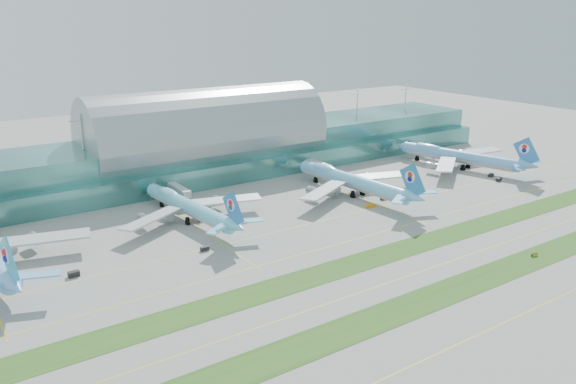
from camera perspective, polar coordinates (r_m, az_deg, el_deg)
ground at (r=189.46m, az=9.38°, el=-6.75°), size 700.00×700.00×0.00m
terminal at (r=287.30m, az=-8.26°, el=4.66°), size 340.00×69.10×36.00m
grass_strip_near at (r=172.35m, az=15.80°, el=-9.76°), size 420.00×12.00×0.08m
grass_strip_far at (r=190.76m, az=8.97°, el=-6.55°), size 420.00×12.00×0.08m
taxiline_a at (r=162.04m, az=21.25°, el=-12.20°), size 420.00×0.35×0.01m
taxiline_b at (r=180.57m, az=12.43°, el=-8.20°), size 420.00×0.35×0.01m
taxiline_c at (r=201.73m, az=5.89°, el=-5.06°), size 420.00×0.35×0.01m
taxiline_d at (r=217.82m, az=2.20°, el=-3.24°), size 420.00×0.35×0.01m
airliner_b at (r=223.04m, az=-10.16°, el=-1.37°), size 61.95×70.75×19.47m
airliner_c at (r=253.39m, az=6.42°, el=1.23°), size 68.25×77.75×21.39m
airliner_d at (r=309.56m, az=16.91°, el=3.56°), size 66.44×76.75×21.44m
gse_b at (r=187.09m, az=-20.94°, el=-7.78°), size 3.42×2.05×1.70m
gse_c at (r=195.44m, az=-8.46°, el=-5.70°), size 2.99×1.47×1.44m
gse_d at (r=220.17m, az=-4.30°, el=-2.87°), size 3.93×2.54×1.33m
gse_e at (r=238.25m, az=8.31°, el=-1.39°), size 4.13×2.68×1.47m
gse_f at (r=249.61m, az=9.74°, el=-0.61°), size 3.54×1.86×1.26m
gse_g at (r=292.24m, az=20.63°, el=1.21°), size 3.94×2.60×1.63m
gse_h at (r=298.95m, az=19.91°, el=1.62°), size 4.06×3.05×1.41m
taxiway_sign_east at (r=206.11m, az=23.75°, el=-5.87°), size 2.58×0.75×1.09m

